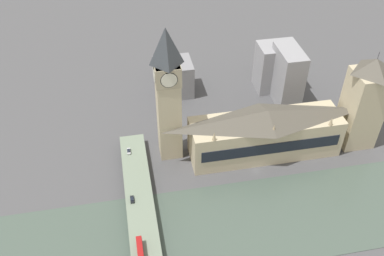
{
  "coord_description": "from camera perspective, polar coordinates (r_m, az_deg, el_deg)",
  "views": [
    {
      "loc": [
        -151.79,
        64.48,
        166.65
      ],
      "look_at": [
        17.94,
        32.01,
        20.92
      ],
      "focal_mm": 40.0,
      "sensor_mm": 36.0,
      "label": 1
    }
  ],
  "objects": [
    {
      "name": "ground_plane",
      "position": [
        234.45,
        8.58,
        -5.75
      ],
      "size": [
        600.0,
        600.0,
        0.0
      ],
      "primitive_type": "plane",
      "color": "#4C4C4F"
    },
    {
      "name": "river_water",
      "position": [
        215.31,
        11.13,
        -11.6
      ],
      "size": [
        50.92,
        360.0,
        0.3
      ],
      "primitive_type": "cube",
      "color": "#47564C",
      "rests_on": "ground_plane"
    },
    {
      "name": "parliament_hall",
      "position": [
        236.23,
        9.76,
        -0.59
      ],
      "size": [
        22.38,
        82.5,
        29.63
      ],
      "color": "#C1B28E",
      "rests_on": "ground_plane"
    },
    {
      "name": "clock_tower",
      "position": [
        216.94,
        -3.22,
        4.7
      ],
      "size": [
        13.18,
        13.18,
        77.29
      ],
      "color": "#C1B28E",
      "rests_on": "ground_plane"
    },
    {
      "name": "victoria_tower",
      "position": [
        250.93,
        21.89,
        3.17
      ],
      "size": [
        18.18,
        18.18,
        58.78
      ],
      "color": "#C1B28E",
      "rests_on": "ground_plane"
    },
    {
      "name": "road_bridge",
      "position": [
        201.73,
        -6.47,
        -13.63
      ],
      "size": [
        133.84,
        13.5,
        5.88
      ],
      "color": "#5D6A59",
      "rests_on": "ground_plane"
    },
    {
      "name": "double_decker_bus_lead",
      "position": [
        192.31,
        -6.94,
        -15.69
      ],
      "size": [
        10.72,
        2.58,
        4.59
      ],
      "color": "red",
      "rests_on": "road_bridge"
    },
    {
      "name": "car_northbound_lead",
      "position": [
        212.13,
        -7.99,
        -9.4
      ],
      "size": [
        4.62,
        1.78,
        1.35
      ],
      "color": "black",
      "rests_on": "road_bridge"
    },
    {
      "name": "car_southbound_mid",
      "position": [
        236.16,
        -8.43,
        -3.07
      ],
      "size": [
        4.72,
        1.86,
        1.44
      ],
      "color": "silver",
      "rests_on": "road_bridge"
    },
    {
      "name": "city_block_west",
      "position": [
        282.39,
        -2.49,
        6.74
      ],
      "size": [
        21.3,
        24.11,
        22.73
      ],
      "color": "gray",
      "rests_on": "ground_plane"
    },
    {
      "name": "city_block_center",
      "position": [
        290.06,
        11.12,
        8.02
      ],
      "size": [
        18.49,
        25.3,
        31.84
      ],
      "color": "#939399",
      "rests_on": "ground_plane"
    },
    {
      "name": "city_block_east",
      "position": [
        277.56,
        12.55,
        6.78
      ],
      "size": [
        26.27,
        14.08,
        36.54
      ],
      "color": "#939399",
      "rests_on": "ground_plane"
    }
  ]
}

